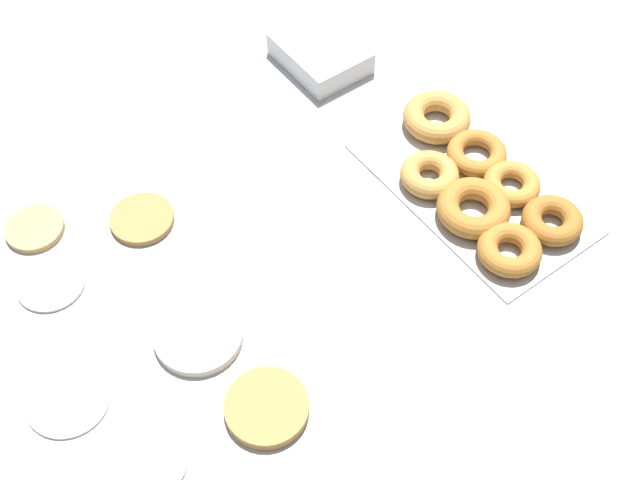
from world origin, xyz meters
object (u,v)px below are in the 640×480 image
(container_stack, at_px, (320,54))
(pancake_2, at_px, (267,408))
(pancake_6, at_px, (35,228))
(pancake_1, at_px, (142,219))
(pancake_4, at_px, (68,398))
(pancake_3, at_px, (50,282))
(pancake_0, at_px, (142,459))
(donut_tray, at_px, (476,182))
(pancake_5, at_px, (198,335))

(container_stack, bearing_deg, pancake_2, 137.70)
(pancake_2, relative_size, pancake_6, 1.26)
(pancake_1, bearing_deg, pancake_4, 132.52)
(pancake_3, relative_size, pancake_6, 1.13)
(pancake_0, relative_size, donut_tray, 0.30)
(pancake_6, distance_m, donut_tray, 0.64)
(pancake_0, distance_m, pancake_3, 0.29)
(pancake_1, height_order, pancake_2, pancake_2)
(pancake_1, relative_size, container_stack, 0.61)
(pancake_0, height_order, pancake_6, same)
(pancake_0, height_order, pancake_2, pancake_2)
(pancake_0, relative_size, pancake_4, 1.03)
(container_stack, bearing_deg, pancake_6, 94.70)
(donut_tray, distance_m, container_stack, 0.36)
(pancake_3, xyz_separation_m, donut_tray, (-0.22, -0.58, 0.01))
(pancake_6, bearing_deg, pancake_1, -120.09)
(pancake_1, xyz_separation_m, pancake_4, (-0.19, 0.21, -0.00))
(pancake_0, distance_m, pancake_2, 0.16)
(pancake_5, xyz_separation_m, donut_tray, (-0.03, -0.46, 0.01))
(donut_tray, relative_size, container_stack, 2.41)
(pancake_6, bearing_deg, pancake_3, 167.59)
(pancake_3, xyz_separation_m, pancake_4, (-0.17, 0.06, -0.00))
(pancake_4, height_order, pancake_6, pancake_6)
(pancake_0, bearing_deg, pancake_2, -102.67)
(pancake_3, height_order, donut_tray, donut_tray)
(donut_tray, bearing_deg, pancake_4, 85.62)
(pancake_1, height_order, donut_tray, donut_tray)
(pancake_5, xyz_separation_m, container_stack, (0.33, -0.44, 0.01))
(pancake_2, relative_size, container_stack, 0.70)
(pancake_1, relative_size, pancake_6, 1.10)
(pancake_4, xyz_separation_m, container_stack, (0.31, -0.62, 0.02))
(pancake_4, bearing_deg, pancake_0, -163.45)
(pancake_2, distance_m, donut_tray, 0.46)
(pancake_4, relative_size, pancake_5, 0.91)
(pancake_1, xyz_separation_m, pancake_5, (-0.21, 0.03, 0.00))
(pancake_2, relative_size, pancake_4, 0.99)
(pancake_3, relative_size, donut_tray, 0.26)
(pancake_4, bearing_deg, container_stack, -63.13)
(pancake_1, height_order, pancake_4, pancake_1)
(pancake_3, bearing_deg, pancake_6, -12.41)
(pancake_4, distance_m, pancake_5, 0.18)
(pancake_4, bearing_deg, pancake_5, -96.72)
(donut_tray, bearing_deg, pancake_3, 69.29)
(pancake_2, bearing_deg, pancake_6, 14.70)
(pancake_1, distance_m, pancake_5, 0.22)
(pancake_4, distance_m, donut_tray, 0.64)
(container_stack, bearing_deg, pancake_3, 104.24)
(donut_tray, bearing_deg, container_stack, 3.00)
(pancake_5, height_order, pancake_6, pancake_5)
(pancake_3, distance_m, pancake_6, 0.10)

